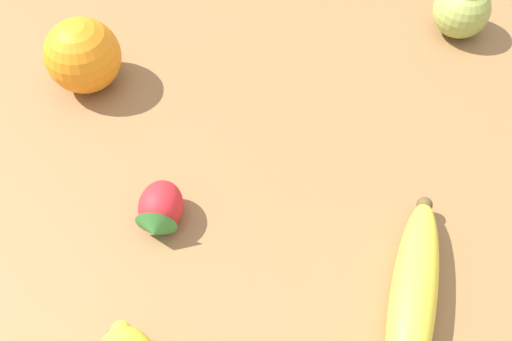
{
  "coord_description": "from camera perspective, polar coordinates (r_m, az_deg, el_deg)",
  "views": [
    {
      "loc": [
        -0.29,
        0.1,
        0.5
      ],
      "look_at": [
        0.04,
        0.04,
        0.03
      ],
      "focal_mm": 42.0,
      "sensor_mm": 36.0,
      "label": 1
    }
  ],
  "objects": [
    {
      "name": "strawberry",
      "position": [
        0.57,
        -9.15,
        -3.74
      ],
      "size": [
        0.07,
        0.06,
        0.04
      ],
      "rotation": [
        0.0,
        0.0,
        2.85
      ],
      "color": "red",
      "rests_on": "ground_plane"
    },
    {
      "name": "ground_plane",
      "position": [
        0.59,
        4.89,
        -3.62
      ],
      "size": [
        3.0,
        3.0,
        0.0
      ],
      "primitive_type": "plane",
      "color": "olive"
    },
    {
      "name": "banana",
      "position": [
        0.54,
        14.74,
        -11.84
      ],
      "size": [
        0.2,
        0.12,
        0.04
      ],
      "rotation": [
        0.0,
        0.0,
        2.71
      ],
      "color": "yellow",
      "rests_on": "ground_plane"
    },
    {
      "name": "orange",
      "position": [
        0.69,
        -16.17,
        10.48
      ],
      "size": [
        0.08,
        0.08,
        0.08
      ],
      "color": "orange",
      "rests_on": "ground_plane"
    },
    {
      "name": "pear",
      "position": [
        0.77,
        19.07,
        14.46
      ],
      "size": [
        0.07,
        0.07,
        0.08
      ],
      "color": "#99A84C",
      "rests_on": "ground_plane"
    }
  ]
}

